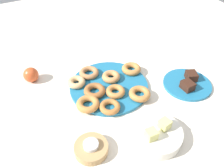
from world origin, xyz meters
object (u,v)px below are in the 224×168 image
Objects in this scene: melon_chunk_left at (165,124)px; melon_chunk_right at (151,134)px; candle_holder at (91,149)px; donut_7 at (110,107)px; brownie_near at (191,76)px; fruit_bowl at (156,134)px; donut_5 at (88,104)px; cake_plate at (187,84)px; brownie_far at (188,86)px; tealight at (91,145)px; donut_0 at (116,91)px; donut_plate at (109,86)px; donut_2 at (140,94)px; donut_4 at (89,73)px; donut_8 at (76,82)px; donut_6 at (111,77)px; donut_3 at (95,91)px; apple at (31,75)px; donut_1 at (131,69)px.

melon_chunk_right is (0.07, 0.01, 0.00)m from melon_chunk_left.
candle_holder is at bearing -12.03° from melon_chunk_left.
brownie_near is at bearing 179.42° from donut_7.
fruit_bowl is 0.05m from melon_chunk_right.
cake_plate is at bearing 170.86° from donut_5.
brownie_far is at bearing 45.00° from cake_plate.
cake_plate is (-0.38, 0.02, -0.02)m from donut_7.
donut_0 is at bearing -135.03° from tealight.
fruit_bowl is (-0.03, 0.26, -0.01)m from donut_0.
tealight reaches higher than cake_plate.
brownie_far reaches higher than tealight.
melon_chunk_left is at bearing 100.52° from donut_plate.
donut_5 is 2.61× the size of melon_chunk_right.
melon_chunk_left is at bearing 180.00° from fruit_bowl.
tealight is (0.07, 0.19, 0.01)m from donut_5.
donut_2 is (-0.08, 0.12, 0.02)m from donut_plate.
donut_plate is at bearing -150.14° from donut_5.
melon_chunk_right is at bearing 95.48° from donut_4.
donut_8 is 0.68× the size of candle_holder.
donut_8 is at bearing 26.03° from donut_4.
brownie_near reaches higher than fruit_bowl.
donut_0 is at bearing 74.25° from donut_6.
brownie_far is at bearing -170.05° from tealight.
brownie_far is 0.50m from tealight.
apple reaches higher than donut_3.
donut_0 is 0.27m from melon_chunk_left.
donut_plate is 1.62× the size of cake_plate.
melon_chunk_right is (0.30, 0.16, 0.03)m from brownie_far.
fruit_bowl is at bearing -156.80° from melon_chunk_right.
donut_6 is at bearing -84.85° from melon_chunk_left.
donut_3 is at bearing -81.60° from donut_7.
donut_4 is at bearing -112.22° from candle_holder.
donut_8 is 0.42m from melon_chunk_right.
brownie_near is at bearing 159.37° from donut_plate.
tealight is (0.20, 0.20, 0.01)m from donut_0.
candle_holder is (0.23, 0.30, -0.01)m from donut_6.
donut_0 is 0.26m from fruit_bowl.
donut_6 is 0.16m from donut_8.
fruit_bowl is at bearing 166.28° from tealight.
donut_3 is 0.11m from donut_7.
donut_8 is 1.16× the size of apple.
donut_5 reaches higher than cake_plate.
donut_2 is at bearing -153.60° from candle_holder.
donut_8 is at bearing -42.49° from donut_2.
donut_0 and donut_4 have the same top height.
cake_plate is 5.98× the size of melon_chunk_right.
donut_1 is at bearing -109.09° from donut_2.
cake_plate is at bearing -147.20° from melon_chunk_left.
donut_6 is at bearing -70.14° from donut_2.
donut_3 is 1.35× the size of apple.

